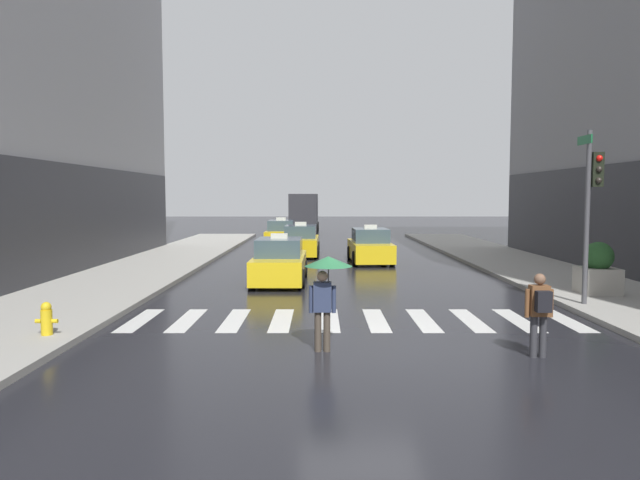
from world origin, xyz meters
name	(u,v)px	position (x,y,z in m)	size (l,w,h in m)	color
ground_plane	(363,352)	(0.00, 0.00, 0.00)	(160.00, 160.00, 0.00)	black
crosswalk_markings	(355,320)	(0.00, 3.00, 0.00)	(11.30, 2.80, 0.01)	silver
traffic_light_pole	(594,192)	(6.65, 4.46, 3.26)	(0.44, 0.84, 4.80)	#47474C
taxi_lead	(282,263)	(-2.30, 9.49, 0.72)	(1.96, 4.56, 1.80)	yellow
taxi_second	(372,247)	(1.57, 16.01, 0.72)	(2.04, 4.59, 1.80)	yellow
taxi_third	(303,242)	(-1.84, 19.08, 0.72)	(1.99, 4.57, 1.80)	yellow
taxi_fourth	(284,234)	(-3.32, 25.65, 0.72)	(1.96, 4.55, 1.80)	yellow
box_truck	(307,212)	(-2.14, 37.40, 1.85)	(2.40, 7.58, 3.35)	#2D2D2D
pedestrian_with_umbrella	(329,277)	(-0.70, 0.02, 1.52)	(0.96, 0.96, 1.94)	#473D33
pedestrian_with_backpack	(542,309)	(3.43, -0.44, 0.97)	(0.55, 0.43, 1.65)	#333338
fire_hydrant	(49,318)	(-6.73, 0.81, 0.51)	(0.48, 0.24, 0.72)	gold
planter_near_corner	(601,270)	(7.73, 6.18, 0.87)	(1.10, 1.10, 1.60)	#A8A399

